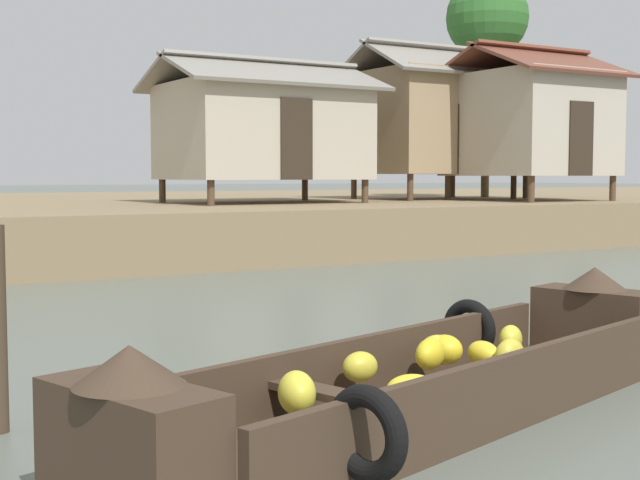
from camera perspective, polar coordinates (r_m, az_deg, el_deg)
name	(u,v)px	position (r m, az deg, el deg)	size (l,w,h in m)	color
ground_plane	(80,323)	(10.67, -15.15, -5.14)	(300.00, 300.00, 0.00)	#596056
banana_boat	(430,379)	(6.30, 7.08, -8.81)	(5.53, 2.69, 0.88)	#3D2D21
stilt_house_left	(263,130)	(21.21, -3.70, 7.08)	(5.06, 3.72, 3.41)	#4C3826
stilt_house_mid_left	(434,121)	(24.84, 7.30, 7.58)	(4.64, 3.49, 4.22)	#4C3826
stilt_house_mid_right	(529,122)	(23.84, 13.28, 7.35)	(3.92, 3.99, 3.98)	#4C3826
palm_tree_mid	(487,19)	(27.32, 10.67, 13.74)	(2.42, 2.42, 6.49)	brown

